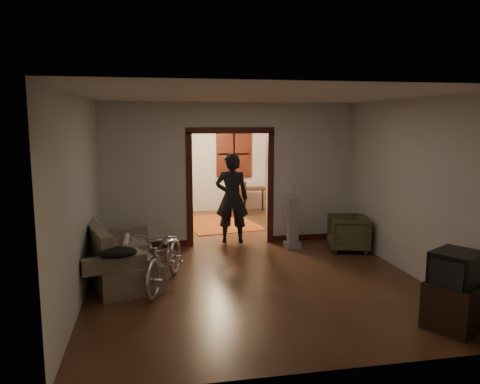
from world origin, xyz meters
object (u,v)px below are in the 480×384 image
object	(u,v)px
sofa	(119,251)
person	(232,198)
desk	(250,200)
locker	(163,181)
bicycle	(165,257)
armchair	(348,233)

from	to	relation	value
sofa	person	xyz separation A→B (m)	(2.11, 1.88, 0.46)
person	desk	world-z (taller)	person
sofa	desk	bearing A→B (deg)	40.90
sofa	locker	distance (m)	5.12
sofa	locker	xyz separation A→B (m)	(0.84, 5.03, 0.44)
sofa	bicycle	xyz separation A→B (m)	(0.70, -0.45, 0.00)
sofa	bicycle	distance (m)	0.84
bicycle	person	bearing A→B (deg)	76.86
bicycle	locker	world-z (taller)	locker
bicycle	locker	xyz separation A→B (m)	(0.13, 5.49, 0.44)
bicycle	person	size ratio (longest dim) A/B	0.94
person	desk	size ratio (longest dim) A/B	2.06
locker	desk	world-z (taller)	locker
sofa	armchair	size ratio (longest dim) A/B	2.62
sofa	armchair	bearing A→B (deg)	-4.72
sofa	desk	xyz separation A→B (m)	(3.13, 4.88, -0.12)
armchair	desk	xyz separation A→B (m)	(-1.04, 4.02, -0.01)
person	locker	bearing A→B (deg)	-55.59
sofa	desk	world-z (taller)	sofa
bicycle	sofa	bearing A→B (deg)	165.18
sofa	armchair	distance (m)	4.26
sofa	bicycle	world-z (taller)	same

